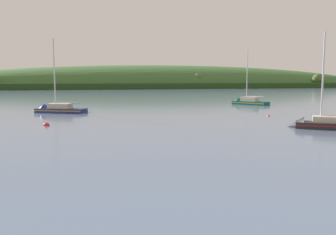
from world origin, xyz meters
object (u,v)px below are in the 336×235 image
sailboat_midwater_white (320,127)px  mooring_buoy_foreground (268,116)px  mooring_buoy_off_fishing_boat (46,126)px  sailboat_far_left (246,103)px  sailboat_outer_reach (55,112)px

sailboat_midwater_white → mooring_buoy_foreground: bearing=-60.7°
mooring_buoy_foreground → mooring_buoy_off_fishing_boat: 32.12m
sailboat_midwater_white → sailboat_far_left: (12.13, 37.88, 0.07)m
sailboat_midwater_white → mooring_buoy_off_fishing_boat: 32.06m
sailboat_outer_reach → mooring_buoy_off_fishing_boat: 18.22m
sailboat_far_left → mooring_buoy_foreground: sailboat_far_left is taller
mooring_buoy_foreground → sailboat_far_left: bearing=67.6°
sailboat_outer_reach → sailboat_midwater_white: bearing=162.5°
mooring_buoy_foreground → sailboat_outer_reach: bearing=153.0°
sailboat_far_left → sailboat_outer_reach: bearing=72.1°
sailboat_midwater_white → mooring_buoy_off_fishing_boat: bearing=17.3°
sailboat_midwater_white → sailboat_outer_reach: sailboat_outer_reach is taller
sailboat_outer_reach → mooring_buoy_off_fishing_boat: bearing=116.0°
sailboat_outer_reach → mooring_buoy_foreground: 35.42m
sailboat_midwater_white → sailboat_far_left: sailboat_far_left is taller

